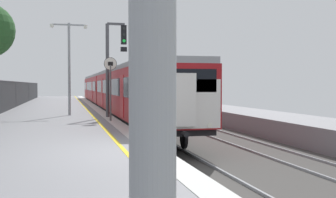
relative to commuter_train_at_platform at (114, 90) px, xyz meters
name	(u,v)px	position (x,y,z in m)	size (l,w,h in m)	color
ground	(237,170)	(0.54, -23.91, -1.88)	(17.40, 110.00, 1.21)	gray
commuter_train_at_platform	(114,90)	(0.00, 0.00, 0.00)	(2.83, 41.74, 3.81)	maroon
signal_gantry	(113,58)	(-1.47, -12.49, 1.79)	(1.10, 0.24, 4.89)	#47474C
speed_limit_sign	(110,81)	(-1.85, -14.86, 0.60)	(0.59, 0.08, 2.95)	#59595B
platform_lamp_mid	(69,60)	(-3.65, -10.57, 1.77)	(2.00, 0.20, 5.08)	#93999E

